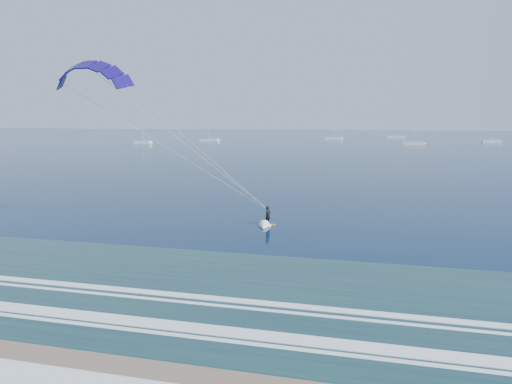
{
  "coord_description": "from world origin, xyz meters",
  "views": [
    {
      "loc": [
        9.37,
        -15.35,
        10.76
      ],
      "look_at": [
        -0.27,
        24.71,
        4.16
      ],
      "focal_mm": 32.0,
      "sensor_mm": 36.0,
      "label": 1
    }
  ],
  "objects_px": {
    "sailboat_0": "(143,142)",
    "sailboat_2": "(334,138)",
    "sailboat_1": "(209,140)",
    "sailboat_5": "(492,141)",
    "kitesurfer_rig": "(179,139)",
    "sailboat_3": "(414,143)",
    "sailboat_4": "(396,137)"
  },
  "relations": [
    {
      "from": "kitesurfer_rig",
      "to": "sailboat_0",
      "type": "bearing_deg",
      "value": 118.63
    },
    {
      "from": "sailboat_4",
      "to": "sailboat_5",
      "type": "bearing_deg",
      "value": -49.7
    },
    {
      "from": "sailboat_1",
      "to": "sailboat_0",
      "type": "bearing_deg",
      "value": -128.78
    },
    {
      "from": "sailboat_3",
      "to": "sailboat_1",
      "type": "bearing_deg",
      "value": 174.84
    },
    {
      "from": "sailboat_1",
      "to": "sailboat_5",
      "type": "distance_m",
      "value": 131.42
    },
    {
      "from": "sailboat_1",
      "to": "sailboat_4",
      "type": "distance_m",
      "value": 111.13
    },
    {
      "from": "sailboat_0",
      "to": "sailboat_3",
      "type": "bearing_deg",
      "value": 9.06
    },
    {
      "from": "kitesurfer_rig",
      "to": "sailboat_3",
      "type": "relative_size",
      "value": 1.88
    },
    {
      "from": "kitesurfer_rig",
      "to": "sailboat_3",
      "type": "distance_m",
      "value": 166.08
    },
    {
      "from": "sailboat_1",
      "to": "sailboat_2",
      "type": "bearing_deg",
      "value": 32.74
    },
    {
      "from": "sailboat_1",
      "to": "sailboat_3",
      "type": "xyz_separation_m",
      "value": [
        93.82,
        -8.47,
        -0.01
      ]
    },
    {
      "from": "sailboat_2",
      "to": "sailboat_4",
      "type": "xyz_separation_m",
      "value": [
        33.42,
        27.24,
        0.01
      ]
    },
    {
      "from": "kitesurfer_rig",
      "to": "sailboat_0",
      "type": "distance_m",
      "value": 163.39
    },
    {
      "from": "sailboat_1",
      "to": "sailboat_5",
      "type": "bearing_deg",
      "value": 7.68
    },
    {
      "from": "sailboat_1",
      "to": "sailboat_5",
      "type": "xyz_separation_m",
      "value": [
        130.24,
        17.57,
        -0.01
      ]
    },
    {
      "from": "sailboat_2",
      "to": "sailboat_5",
      "type": "xyz_separation_m",
      "value": [
        72.89,
        -19.31,
        -0.01
      ]
    },
    {
      "from": "sailboat_0",
      "to": "sailboat_2",
      "type": "bearing_deg",
      "value": 38.93
    },
    {
      "from": "sailboat_1",
      "to": "sailboat_2",
      "type": "height_order",
      "value": "sailboat_1"
    },
    {
      "from": "kitesurfer_rig",
      "to": "sailboat_2",
      "type": "height_order",
      "value": "kitesurfer_rig"
    },
    {
      "from": "sailboat_0",
      "to": "kitesurfer_rig",
      "type": "bearing_deg",
      "value": -61.37
    },
    {
      "from": "sailboat_3",
      "to": "sailboat_5",
      "type": "bearing_deg",
      "value": 35.57
    },
    {
      "from": "sailboat_2",
      "to": "sailboat_3",
      "type": "xyz_separation_m",
      "value": [
        36.47,
        -45.35,
        0.0
      ]
    },
    {
      "from": "sailboat_2",
      "to": "kitesurfer_rig",
      "type": "bearing_deg",
      "value": -90.21
    },
    {
      "from": "sailboat_1",
      "to": "sailboat_5",
      "type": "height_order",
      "value": "sailboat_1"
    },
    {
      "from": "sailboat_1",
      "to": "sailboat_5",
      "type": "relative_size",
      "value": 1.18
    },
    {
      "from": "sailboat_0",
      "to": "sailboat_5",
      "type": "distance_m",
      "value": 158.21
    },
    {
      "from": "sailboat_5",
      "to": "sailboat_3",
      "type": "bearing_deg",
      "value": -144.43
    },
    {
      "from": "sailboat_4",
      "to": "sailboat_0",
      "type": "bearing_deg",
      "value": -141.0
    },
    {
      "from": "sailboat_3",
      "to": "sailboat_4",
      "type": "distance_m",
      "value": 72.65
    },
    {
      "from": "sailboat_4",
      "to": "sailboat_5",
      "type": "height_order",
      "value": "sailboat_4"
    },
    {
      "from": "sailboat_2",
      "to": "sailboat_5",
      "type": "height_order",
      "value": "sailboat_2"
    },
    {
      "from": "kitesurfer_rig",
      "to": "sailboat_3",
      "type": "bearing_deg",
      "value": 77.03
    }
  ]
}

